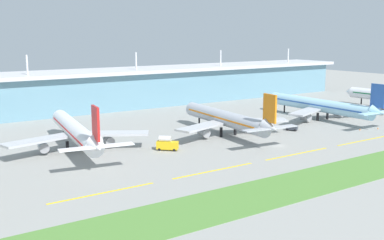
# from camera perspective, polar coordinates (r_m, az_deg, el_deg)

# --- Properties ---
(ground_plane) EXTENTS (600.00, 600.00, 0.00)m
(ground_plane) POSITION_cam_1_polar(r_m,az_deg,el_deg) (166.35, 10.58, -3.12)
(ground_plane) COLOR gray
(terminal_building) EXTENTS (288.00, 34.00, 29.11)m
(terminal_building) POSITION_cam_1_polar(r_m,az_deg,el_deg) (255.32, -7.34, 3.99)
(terminal_building) COLOR #6693A8
(terminal_building) RESTS_ON ground
(airliner_near_middle) EXTENTS (48.21, 66.60, 18.90)m
(airliner_near_middle) POSITION_cam_1_polar(r_m,az_deg,el_deg) (161.13, -13.98, -1.34)
(airliner_near_middle) COLOR white
(airliner_near_middle) RESTS_ON ground
(airliner_center) EXTENTS (48.58, 62.28, 18.90)m
(airliner_center) POSITION_cam_1_polar(r_m,az_deg,el_deg) (179.87, 4.19, 0.15)
(airliner_center) COLOR #ADB2BC
(airliner_center) RESTS_ON ground
(airliner_far_middle) EXTENTS (48.78, 68.18, 18.90)m
(airliner_far_middle) POSITION_cam_1_polar(r_m,az_deg,el_deg) (220.56, 15.38, 1.70)
(airliner_far_middle) COLOR #9ED1EA
(airliner_far_middle) RESTS_ON ground
(taxiway_stripe_west) EXTENTS (28.00, 0.70, 0.04)m
(taxiway_stripe_west) POSITION_cam_1_polar(r_m,az_deg,el_deg) (118.23, -10.77, -8.72)
(taxiway_stripe_west) COLOR yellow
(taxiway_stripe_west) RESTS_ON ground
(taxiway_stripe_mid_west) EXTENTS (28.00, 0.70, 0.04)m
(taxiway_stripe_mid_west) POSITION_cam_1_polar(r_m,az_deg,el_deg) (134.53, 2.69, -6.17)
(taxiway_stripe_mid_west) COLOR yellow
(taxiway_stripe_mid_west) RESTS_ON ground
(taxiway_stripe_centre) EXTENTS (28.00, 0.70, 0.04)m
(taxiway_stripe_centre) POSITION_cam_1_polar(r_m,az_deg,el_deg) (156.63, 12.72, -4.03)
(taxiway_stripe_centre) COLOR yellow
(taxiway_stripe_centre) RESTS_ON ground
(taxiway_stripe_mid_east) EXTENTS (28.00, 0.70, 0.04)m
(taxiway_stripe_mid_east) POSITION_cam_1_polar(r_m,az_deg,el_deg) (182.43, 20.06, -2.38)
(taxiway_stripe_mid_east) COLOR yellow
(taxiway_stripe_mid_east) RESTS_ON ground
(grass_verge) EXTENTS (300.00, 18.00, 0.10)m
(grass_verge) POSITION_cam_1_polar(r_m,az_deg,el_deg) (145.20, 20.04, -5.55)
(grass_verge) COLOR #518438
(grass_verge) RESTS_ON ground
(fuel_truck) EXTENTS (6.99, 6.87, 4.95)m
(fuel_truck) POSITION_cam_1_polar(r_m,az_deg,el_deg) (157.18, -3.08, -2.90)
(fuel_truck) COLOR gold
(fuel_truck) RESTS_ON ground
(pushback_tug) EXTENTS (4.17, 5.01, 1.85)m
(pushback_tug) POSITION_cam_1_polar(r_m,az_deg,el_deg) (193.46, 12.06, -0.94)
(pushback_tug) COLOR #333842
(pushback_tug) RESTS_ON ground
(baggage_cart) EXTENTS (2.05, 3.64, 2.48)m
(baggage_cart) POSITION_cam_1_polar(r_m,az_deg,el_deg) (237.52, 20.64, 0.74)
(baggage_cart) COLOR silver
(baggage_cart) RESTS_ON ground
(safety_cone_left_wingtip) EXTENTS (0.56, 0.56, 0.70)m
(safety_cone_left_wingtip) POSITION_cam_1_polar(r_m,az_deg,el_deg) (207.15, 21.70, -0.92)
(safety_cone_left_wingtip) COLOR orange
(safety_cone_left_wingtip) RESTS_ON ground
(safety_cone_nose_front) EXTENTS (0.56, 0.56, 0.70)m
(safety_cone_nose_front) POSITION_cam_1_polar(r_m,az_deg,el_deg) (202.03, 19.77, -1.07)
(safety_cone_nose_front) COLOR orange
(safety_cone_nose_front) RESTS_ON ground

